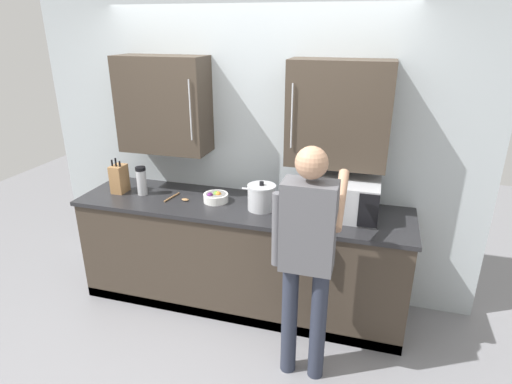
{
  "coord_description": "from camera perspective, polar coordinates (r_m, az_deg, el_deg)",
  "views": [
    {
      "loc": [
        1.04,
        -2.34,
        2.34
      ],
      "look_at": [
        0.15,
        0.68,
        1.1
      ],
      "focal_mm": 29.73,
      "sensor_mm": 36.0,
      "label": 1
    }
  ],
  "objects": [
    {
      "name": "knife_block",
      "position": [
        3.94,
        -17.92,
        1.72
      ],
      "size": [
        0.11,
        0.15,
        0.32
      ],
      "color": "#A37547",
      "rests_on": "counter_unit"
    },
    {
      "name": "thermos_flask",
      "position": [
        3.83,
        -15.15,
        1.48
      ],
      "size": [
        0.09,
        0.09,
        0.25
      ],
      "color": "#B7BABF",
      "rests_on": "counter_unit"
    },
    {
      "name": "counter_unit",
      "position": [
        3.74,
        -2.02,
        -8.44
      ],
      "size": [
        2.8,
        0.7,
        0.95
      ],
      "color": "#3D3328",
      "rests_on": "ground_plane"
    },
    {
      "name": "stock_pot",
      "position": [
        3.4,
        0.76,
        -0.69
      ],
      "size": [
        0.33,
        0.23,
        0.24
      ],
      "color": "#B7BABF",
      "rests_on": "counter_unit"
    },
    {
      "name": "wooden_spoon",
      "position": [
        3.69,
        -10.36,
        -0.85
      ],
      "size": [
        0.19,
        0.21,
        0.02
      ],
      "color": "#A37547",
      "rests_on": "counter_unit"
    },
    {
      "name": "person_figure",
      "position": [
        2.76,
        6.91,
        -7.55
      ],
      "size": [
        0.44,
        0.53,
        1.68
      ],
      "color": "#282D3D",
      "rests_on": "ground_plane"
    },
    {
      "name": "ground_plane",
      "position": [
        3.47,
        -5.94,
        -21.01
      ],
      "size": [
        9.41,
        9.41,
        0.0
      ],
      "primitive_type": "plane",
      "color": "gray"
    },
    {
      "name": "fruit_bowl",
      "position": [
        3.59,
        -5.44,
        -0.66
      ],
      "size": [
        0.21,
        0.21,
        0.1
      ],
      "color": "white",
      "rests_on": "counter_unit"
    },
    {
      "name": "back_wall_tiled",
      "position": [
        3.66,
        -0.56,
        7.73
      ],
      "size": [
        3.93,
        0.44,
        2.75
      ],
      "color": "#B2BCC1",
      "rests_on": "ground_plane"
    },
    {
      "name": "microwave_oven",
      "position": [
        3.35,
        11.39,
        -0.8
      ],
      "size": [
        0.58,
        0.78,
        0.28
      ],
      "color": "#B7BABF",
      "rests_on": "counter_unit"
    }
  ]
}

